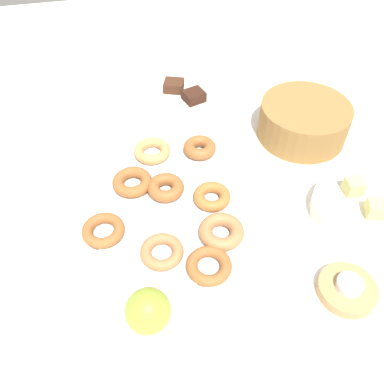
% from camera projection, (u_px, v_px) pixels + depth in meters
% --- Properties ---
extents(ground_plane, '(2.40, 2.40, 0.00)m').
position_uv_depth(ground_plane, '(179.00, 208.00, 0.92)').
color(ground_plane, white).
extents(donut_plate, '(0.40, 0.40, 0.02)m').
position_uv_depth(donut_plate, '(179.00, 205.00, 0.92)').
color(donut_plate, silver).
rests_on(donut_plate, ground_plane).
extents(donut_0, '(0.12, 0.12, 0.02)m').
position_uv_depth(donut_0, '(103.00, 230.00, 0.84)').
color(donut_0, '#995B2D').
rests_on(donut_0, donut_plate).
extents(donut_1, '(0.10, 0.10, 0.02)m').
position_uv_depth(donut_1, '(209.00, 266.00, 0.79)').
color(donut_1, '#995B2D').
rests_on(donut_1, donut_plate).
extents(donut_2, '(0.11, 0.11, 0.03)m').
position_uv_depth(donut_2, '(200.00, 148.00, 1.01)').
color(donut_2, '#995B2D').
rests_on(donut_2, donut_plate).
extents(donut_3, '(0.13, 0.13, 0.03)m').
position_uv_depth(donut_3, '(221.00, 232.00, 0.84)').
color(donut_3, '#B27547').
rests_on(donut_3, donut_plate).
extents(donut_4, '(0.10, 0.10, 0.03)m').
position_uv_depth(donut_4, '(132.00, 182.00, 0.94)').
color(donut_4, '#995B2D').
rests_on(donut_4, donut_plate).
extents(donut_5, '(0.09, 0.09, 0.03)m').
position_uv_depth(donut_5, '(212.00, 197.00, 0.91)').
color(donut_5, '#AD6B33').
rests_on(donut_5, donut_plate).
extents(donut_6, '(0.11, 0.11, 0.03)m').
position_uv_depth(donut_6, '(166.00, 188.00, 0.92)').
color(donut_6, '#995B2D').
rests_on(donut_6, donut_plate).
extents(donut_7, '(0.12, 0.12, 0.02)m').
position_uv_depth(donut_7, '(162.00, 252.00, 0.81)').
color(donut_7, '#B27547').
rests_on(donut_7, donut_plate).
extents(donut_8, '(0.11, 0.11, 0.02)m').
position_uv_depth(donut_8, '(152.00, 151.00, 1.01)').
color(donut_8, tan).
rests_on(donut_8, donut_plate).
extents(cake_plate, '(0.23, 0.23, 0.02)m').
position_uv_depth(cake_plate, '(182.00, 98.00, 1.20)').
color(cake_plate, silver).
rests_on(cake_plate, ground_plane).
extents(brownie_near, '(0.07, 0.07, 0.03)m').
position_uv_depth(brownie_near, '(174.00, 86.00, 1.20)').
color(brownie_near, '#472819').
rests_on(brownie_near, cake_plate).
extents(brownie_far, '(0.07, 0.07, 0.03)m').
position_uv_depth(brownie_far, '(194.00, 96.00, 1.16)').
color(brownie_far, '#381E14').
rests_on(brownie_far, cake_plate).
extents(candle_holder, '(0.11, 0.11, 0.02)m').
position_uv_depth(candle_holder, '(347.00, 290.00, 0.77)').
color(candle_holder, tan).
rests_on(candle_holder, ground_plane).
extents(tealight, '(0.05, 0.05, 0.02)m').
position_uv_depth(tealight, '(350.00, 285.00, 0.76)').
color(tealight, silver).
rests_on(tealight, candle_holder).
extents(basket, '(0.32, 0.32, 0.09)m').
position_uv_depth(basket, '(304.00, 121.00, 1.06)').
color(basket, olive).
rests_on(basket, ground_plane).
extents(fruit_bowl, '(0.20, 0.20, 0.04)m').
position_uv_depth(fruit_bowl, '(356.00, 209.00, 0.90)').
color(fruit_bowl, silver).
rests_on(fruit_bowl, ground_plane).
extents(melon_chunk_left, '(0.04, 0.04, 0.04)m').
position_uv_depth(melon_chunk_left, '(353.00, 187.00, 0.89)').
color(melon_chunk_left, '#DBD67A').
rests_on(melon_chunk_left, fruit_bowl).
extents(melon_chunk_right, '(0.05, 0.05, 0.04)m').
position_uv_depth(melon_chunk_right, '(375.00, 209.00, 0.85)').
color(melon_chunk_right, '#DBD67A').
rests_on(melon_chunk_right, fruit_bowl).
extents(apple, '(0.08, 0.08, 0.08)m').
position_uv_depth(apple, '(148.00, 311.00, 0.71)').
color(apple, '#93AD38').
rests_on(apple, ground_plane).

